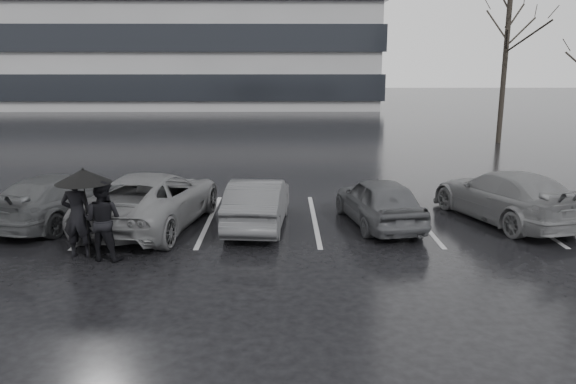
% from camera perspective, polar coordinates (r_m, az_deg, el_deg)
% --- Properties ---
extents(ground, '(160.00, 160.00, 0.00)m').
position_cam_1_polar(ground, '(12.63, 0.59, -5.90)').
color(ground, black).
rests_on(ground, ground).
extents(car_main, '(2.12, 3.90, 1.26)m').
position_cam_1_polar(car_main, '(14.56, 9.21, -0.91)').
color(car_main, black).
rests_on(car_main, ground).
extents(car_west_a, '(1.62, 3.88, 1.25)m').
position_cam_1_polar(car_west_a, '(14.24, -3.08, -1.09)').
color(car_west_a, '#29292B').
rests_on(car_west_a, ground).
extents(car_west_b, '(3.17, 5.36, 1.40)m').
position_cam_1_polar(car_west_b, '(14.68, -13.58, -0.71)').
color(car_west_b, '#474749').
rests_on(car_west_b, ground).
extents(car_west_c, '(3.04, 4.71, 1.27)m').
position_cam_1_polar(car_west_c, '(15.78, -22.03, -0.60)').
color(car_west_c, black).
rests_on(car_west_c, ground).
extents(car_east, '(3.22, 5.01, 1.35)m').
position_cam_1_polar(car_east, '(15.79, 21.24, -0.38)').
color(car_east, '#474749').
rests_on(car_east, ground).
extents(pedestrian_left, '(0.69, 0.48, 1.83)m').
position_cam_1_polar(pedestrian_left, '(12.76, -20.60, -2.28)').
color(pedestrian_left, black).
rests_on(pedestrian_left, ground).
extents(pedestrian_right, '(0.94, 0.80, 1.72)m').
position_cam_1_polar(pedestrian_right, '(12.43, -18.30, -2.75)').
color(pedestrian_right, black).
rests_on(pedestrian_right, ground).
extents(umbrella, '(1.16, 1.16, 1.97)m').
position_cam_1_polar(umbrella, '(12.41, -20.09, 1.52)').
color(umbrella, black).
rests_on(umbrella, ground).
extents(stall_stripes, '(19.72, 5.00, 0.00)m').
position_cam_1_polar(stall_stripes, '(15.03, -2.66, -2.79)').
color(stall_stripes, '#9F9FA1').
rests_on(stall_stripes, ground).
extents(tree_north, '(0.26, 0.26, 8.50)m').
position_cam_1_polar(tree_north, '(31.05, 21.20, 12.50)').
color(tree_north, black).
rests_on(tree_north, ground).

